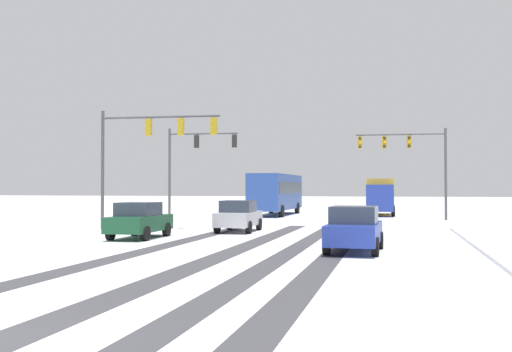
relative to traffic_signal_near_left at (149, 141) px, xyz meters
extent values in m
cube|color=#424247|center=(9.37, -9.35, -4.81)|extent=(0.80, 29.03, 0.01)
cube|color=#424247|center=(10.93, -9.35, -4.81)|extent=(0.81, 29.03, 0.01)
cube|color=#424247|center=(7.36, -9.35, -4.81)|extent=(0.95, 29.03, 0.01)
cube|color=#424247|center=(4.24, -9.35, -4.81)|extent=(0.93, 29.03, 0.01)
cylinder|color=#47474C|center=(-2.67, -0.15, -1.56)|extent=(0.18, 0.18, 6.50)
cylinder|color=#47474C|center=(0.64, 0.01, 1.29)|extent=(6.62, 0.45, 0.12)
cube|color=#B79319|center=(-0.02, -0.02, 0.74)|extent=(0.33, 0.26, 0.90)
sphere|color=black|center=(-0.03, 0.14, 1.04)|extent=(0.20, 0.20, 0.20)
sphere|color=orange|center=(-0.03, 0.14, 0.74)|extent=(0.20, 0.20, 0.20)
sphere|color=black|center=(-0.03, 0.14, 0.44)|extent=(0.20, 0.20, 0.20)
cube|color=#B79319|center=(1.80, 0.07, 0.74)|extent=(0.33, 0.26, 0.90)
sphere|color=black|center=(1.79, 0.23, 1.04)|extent=(0.20, 0.20, 0.20)
sphere|color=orange|center=(1.79, 0.23, 0.74)|extent=(0.20, 0.20, 0.20)
sphere|color=black|center=(1.79, 0.23, 0.44)|extent=(0.20, 0.20, 0.20)
cube|color=#B79319|center=(3.62, 0.16, 0.74)|extent=(0.33, 0.26, 0.90)
sphere|color=black|center=(3.61, 0.32, 1.04)|extent=(0.20, 0.20, 0.20)
sphere|color=orange|center=(3.61, 0.32, 0.74)|extent=(0.20, 0.20, 0.20)
sphere|color=black|center=(3.61, 0.32, 0.44)|extent=(0.20, 0.20, 0.20)
cylinder|color=#47474C|center=(16.50, 13.85, -1.56)|extent=(0.18, 0.18, 6.50)
cylinder|color=#47474C|center=(13.37, 13.70, 1.29)|extent=(6.26, 0.42, 0.12)
cube|color=#B79319|center=(13.99, 13.73, 0.74)|extent=(0.33, 0.26, 0.90)
sphere|color=black|center=(14.00, 13.57, 1.04)|extent=(0.20, 0.20, 0.20)
sphere|color=orange|center=(14.00, 13.57, 0.74)|extent=(0.20, 0.20, 0.20)
sphere|color=black|center=(14.00, 13.57, 0.44)|extent=(0.20, 0.20, 0.20)
cube|color=#B79319|center=(12.27, 13.65, 0.74)|extent=(0.33, 0.26, 0.90)
sphere|color=black|center=(12.28, 13.49, 1.04)|extent=(0.20, 0.20, 0.20)
sphere|color=orange|center=(12.28, 13.49, 0.74)|extent=(0.20, 0.20, 0.20)
sphere|color=black|center=(12.28, 13.49, 0.44)|extent=(0.20, 0.20, 0.20)
cube|color=#B79319|center=(10.55, 13.56, 0.74)|extent=(0.33, 0.26, 0.90)
sphere|color=black|center=(10.56, 13.40, 1.04)|extent=(0.20, 0.20, 0.20)
sphere|color=orange|center=(10.56, 13.40, 0.74)|extent=(0.20, 0.20, 0.20)
sphere|color=black|center=(10.56, 13.40, 0.44)|extent=(0.20, 0.20, 0.20)
cylinder|color=#47474C|center=(-2.67, 9.85, -1.56)|extent=(0.18, 0.18, 6.50)
cylinder|color=#47474C|center=(-0.19, 10.00, 1.29)|extent=(4.97, 0.43, 0.12)
cube|color=black|center=(-0.68, 9.97, 0.74)|extent=(0.33, 0.26, 0.90)
sphere|color=black|center=(-0.69, 10.13, 1.04)|extent=(0.20, 0.20, 0.20)
sphere|color=orange|center=(-0.69, 10.13, 0.74)|extent=(0.20, 0.20, 0.20)
sphere|color=black|center=(-0.69, 10.13, 0.44)|extent=(0.20, 0.20, 0.20)
cube|color=black|center=(2.05, 10.14, 0.74)|extent=(0.33, 0.26, 0.90)
sphere|color=black|center=(2.04, 10.30, 1.04)|extent=(0.20, 0.20, 0.20)
sphere|color=orange|center=(2.04, 10.30, 0.74)|extent=(0.20, 0.20, 0.20)
sphere|color=black|center=(2.04, 10.30, 0.44)|extent=(0.20, 0.20, 0.20)
cube|color=#B7BABF|center=(5.12, -0.28, -4.14)|extent=(1.80, 4.14, 0.70)
cube|color=#2D3847|center=(5.12, -0.43, -3.49)|extent=(1.60, 1.94, 0.60)
cylinder|color=black|center=(4.28, 0.97, -4.49)|extent=(0.24, 0.65, 0.64)
cylinder|color=black|center=(5.89, 1.01, -4.49)|extent=(0.24, 0.65, 0.64)
cylinder|color=black|center=(4.34, -1.57, -4.49)|extent=(0.24, 0.65, 0.64)
cylinder|color=black|center=(5.95, -1.53, -4.49)|extent=(0.24, 0.65, 0.64)
cube|color=#194C2D|center=(1.80, -5.18, -4.14)|extent=(1.78, 4.13, 0.70)
cube|color=#2D3847|center=(1.80, -5.33, -3.49)|extent=(1.60, 1.93, 0.60)
cylinder|color=black|center=(0.96, -3.92, -4.49)|extent=(0.23, 0.64, 0.64)
cylinder|color=black|center=(2.58, -3.89, -4.49)|extent=(0.23, 0.64, 0.64)
cylinder|color=black|center=(1.01, -6.47, -4.49)|extent=(0.23, 0.64, 0.64)
cylinder|color=black|center=(2.63, -6.43, -4.49)|extent=(0.23, 0.64, 0.64)
cube|color=#233899|center=(11.59, -8.76, -4.14)|extent=(1.85, 4.16, 0.70)
cube|color=#2D3847|center=(11.59, -8.91, -3.49)|extent=(1.63, 1.95, 0.60)
cylinder|color=black|center=(10.83, -7.46, -4.49)|extent=(0.24, 0.65, 0.64)
cylinder|color=black|center=(12.44, -7.52, -4.49)|extent=(0.24, 0.65, 0.64)
cylinder|color=black|center=(10.74, -10.00, -4.49)|extent=(0.24, 0.65, 0.64)
cylinder|color=black|center=(12.35, -10.06, -4.49)|extent=(0.24, 0.65, 0.64)
cube|color=#284793|center=(3.31, 18.96, -2.88)|extent=(2.61, 11.02, 2.90)
cube|color=#283342|center=(3.31, 18.96, -2.53)|extent=(2.64, 10.14, 0.90)
cylinder|color=black|center=(4.46, 15.09, -4.33)|extent=(0.31, 0.96, 0.96)
cylinder|color=black|center=(2.08, 15.12, -4.33)|extent=(0.31, 0.96, 0.96)
cylinder|color=black|center=(4.53, 22.24, -4.33)|extent=(0.31, 0.96, 0.96)
cylinder|color=black|center=(2.16, 22.27, -4.33)|extent=(0.31, 0.96, 0.96)
cube|color=#233899|center=(11.85, 17.67, -3.34)|extent=(2.12, 2.22, 2.10)
cube|color=gold|center=(11.82, 21.37, -3.09)|extent=(2.25, 5.22, 2.60)
cylinder|color=black|center=(12.86, 18.12, -4.39)|extent=(0.29, 0.84, 0.84)
cylinder|color=black|center=(10.84, 18.10, -4.39)|extent=(0.29, 0.84, 0.84)
cylinder|color=black|center=(12.82, 22.81, -4.39)|extent=(0.29, 0.84, 0.84)
cylinder|color=black|center=(10.79, 22.79, -4.39)|extent=(0.29, 0.84, 0.84)
camera|label=1|loc=(12.99, -30.13, -2.55)|focal=41.87mm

